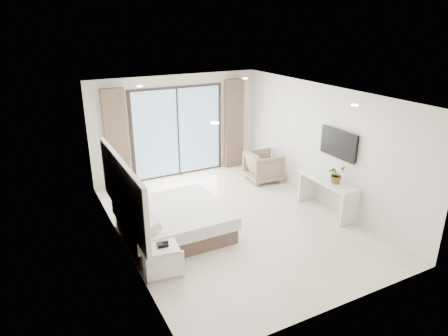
{
  "coord_description": "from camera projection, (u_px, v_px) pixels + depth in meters",
  "views": [
    {
      "loc": [
        -3.66,
        -6.61,
        4.02
      ],
      "look_at": [
        -0.0,
        0.4,
        1.06
      ],
      "focal_mm": 32.0,
      "sensor_mm": 36.0,
      "label": 1
    }
  ],
  "objects": [
    {
      "name": "plant",
      "position": [
        336.0,
        176.0,
        8.39
      ],
      "size": [
        0.4,
        0.44,
        0.31
      ],
      "primitive_type": "imported",
      "rotation": [
        0.0,
        0.0,
        0.12
      ],
      "color": "#33662D",
      "rests_on": "console_desk"
    },
    {
      "name": "console_desk",
      "position": [
        327.0,
        188.0,
        8.7
      ],
      "size": [
        0.48,
        1.53,
        0.77
      ],
      "color": "silver",
      "rests_on": "ground"
    },
    {
      "name": "phone",
      "position": [
        163.0,
        244.0,
        6.54
      ],
      "size": [
        0.19,
        0.15,
        0.06
      ],
      "primitive_type": "cube",
      "rotation": [
        0.0,
        0.0,
        -0.1
      ],
      "color": "black",
      "rests_on": "nightstand"
    },
    {
      "name": "nightstand",
      "position": [
        161.0,
        260.0,
        6.62
      ],
      "size": [
        0.63,
        0.54,
        0.52
      ],
      "rotation": [
        0.0,
        0.0,
        -0.13
      ],
      "color": "silver",
      "rests_on": "ground"
    },
    {
      "name": "armchair",
      "position": [
        264.0,
        165.0,
        10.46
      ],
      "size": [
        0.85,
        0.9,
        0.85
      ],
      "primitive_type": "imported",
      "rotation": [
        0.0,
        0.0,
        1.47
      ],
      "color": "#957F61",
      "rests_on": "ground"
    },
    {
      "name": "bed",
      "position": [
        173.0,
        221.0,
        7.85
      ],
      "size": [
        1.98,
        1.88,
        0.69
      ],
      "color": "brown",
      "rests_on": "ground"
    },
    {
      "name": "room_shell",
      "position": [
        208.0,
        142.0,
        8.46
      ],
      "size": [
        4.62,
        6.22,
        2.72
      ],
      "color": "silver",
      "rests_on": "ground"
    },
    {
      "name": "ground",
      "position": [
        233.0,
        221.0,
        8.49
      ],
      "size": [
        6.2,
        6.2,
        0.0
      ],
      "primitive_type": "plane",
      "color": "beige",
      "rests_on": "ground"
    }
  ]
}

